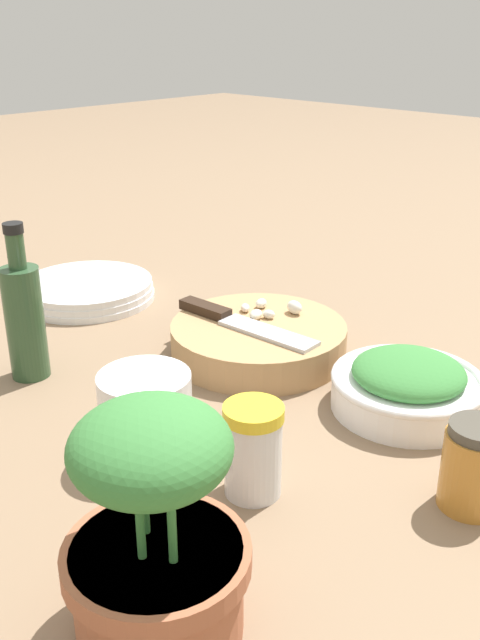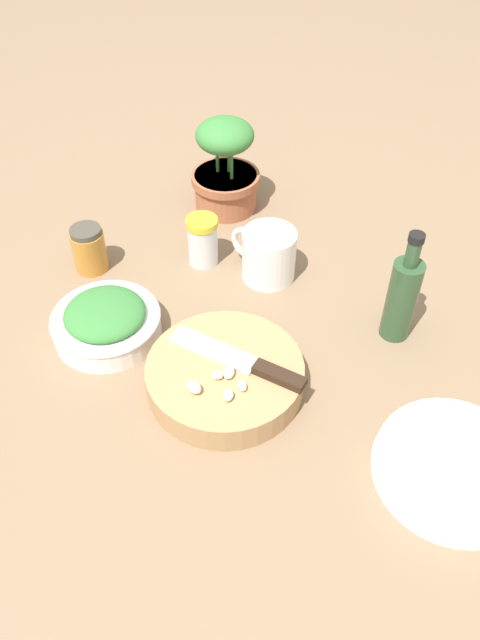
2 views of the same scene
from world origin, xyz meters
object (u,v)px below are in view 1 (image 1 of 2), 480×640
Objects in this scene: garlic_cloves at (270,309)px; herb_bowl at (407,385)px; oil_bottle at (24,318)px; cutting_board at (258,340)px; chef_knife at (236,321)px; plate_stack at (87,290)px; honey_jar at (474,467)px; potted_herb at (156,539)px; spice_jar at (253,450)px; coffee_mug at (147,417)px.

garlic_cloves is 0.23m from herb_bowl.
cutting_board is at bearing -124.76° from oil_bottle.
cutting_board is 0.05m from garlic_cloves.
herb_bowl reaches higher than chef_knife.
plate_stack is at bearing 13.30° from garlic_cloves.
chef_knife is (0.02, 0.02, 0.03)m from cutting_board.
cutting_board is 1.33× the size of herb_bowl.
honey_jar is 0.30m from potted_herb.
herb_bowl is at bearing 173.93° from garlic_cloves.
spice_jar is at bearing 85.00° from herb_bowl.
spice_jar is at bearing -69.35° from potted_herb.
plate_stack is at bearing -19.13° from spice_jar.
potted_herb is (-0.04, 0.39, 0.05)m from herb_bowl.
chef_knife is at bearing -123.14° from oil_bottle.
honey_jar reaches higher than chef_knife.
plate_stack is (0.33, 0.04, -0.01)m from cutting_board.
coffee_mug is 1.52× the size of honey_jar.
herb_bowl is 0.93× the size of potted_herb.
potted_herb is at bearing 123.71° from cutting_board.
plate_stack is at bearing -30.63° from potted_herb.
garlic_cloves is 0.88× the size of honey_jar.
garlic_cloves is 0.43× the size of herb_bowl.
cutting_board is 0.21m from herb_bowl.
oil_bottle is at bearing -19.32° from potted_herb.
honey_jar is 0.46× the size of potted_herb.
honey_jar is at bearing 159.64° from garlic_cloves.
garlic_cloves is (-0.01, -0.06, 0.00)m from chef_knife.
garlic_cloves is at bearing -51.11° from spice_jar.
herb_bowl is (-0.22, 0.02, -0.02)m from garlic_cloves.
spice_jar and coffee_mug have the same top height.
oil_bottle is (-0.16, 0.20, 0.06)m from plate_stack.
coffee_mug reaches higher than chef_knife.
cutting_board is 0.46m from potted_herb.
honey_jar reaches higher than plate_stack.
honey_jar is at bearing 74.60° from chef_knife.
garlic_cloves reaches higher than chef_knife.
plate_stack is at bearing -89.96° from chef_knife.
potted_herb is (0.09, 0.28, 0.04)m from honey_jar.
plate_stack is (0.52, -0.18, -0.03)m from spice_jar.
potted_herb is (-0.42, 0.15, 0.00)m from oil_bottle.
spice_jar reaches higher than plate_stack.
honey_jar is at bearing 174.98° from plate_stack.
potted_herb reaches higher than plate_stack.
coffee_mug is 0.24m from oil_bottle.
spice_jar is 0.49× the size of potted_herb.
coffee_mug is 0.46m from plate_stack.
cutting_board is at bearing -72.41° from coffee_mug.
potted_herb is at bearing 110.65° from spice_jar.
herb_bowl is 0.89× the size of oil_bottle.
plate_stack is at bearing -27.34° from coffee_mug.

